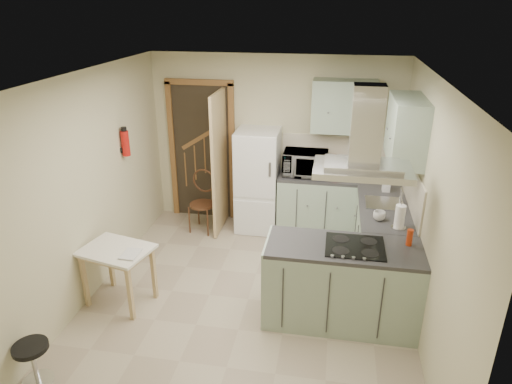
% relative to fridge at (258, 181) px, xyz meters
% --- Properties ---
extents(floor, '(4.20, 4.20, 0.00)m').
position_rel_fridge_xyz_m(floor, '(0.20, -1.80, -0.75)').
color(floor, tan).
rests_on(floor, ground).
extents(ceiling, '(4.20, 4.20, 0.00)m').
position_rel_fridge_xyz_m(ceiling, '(0.20, -1.80, 1.75)').
color(ceiling, silver).
rests_on(ceiling, back_wall).
extents(back_wall, '(3.60, 0.00, 3.60)m').
position_rel_fridge_xyz_m(back_wall, '(0.20, 0.30, 0.50)').
color(back_wall, '#C0BA94').
rests_on(back_wall, floor).
extents(left_wall, '(0.00, 4.20, 4.20)m').
position_rel_fridge_xyz_m(left_wall, '(-1.60, -1.80, 0.50)').
color(left_wall, '#C0BA94').
rests_on(left_wall, floor).
extents(right_wall, '(0.00, 4.20, 4.20)m').
position_rel_fridge_xyz_m(right_wall, '(2.00, -1.80, 0.50)').
color(right_wall, '#C0BA94').
rests_on(right_wall, floor).
extents(doorway, '(1.10, 0.12, 2.10)m').
position_rel_fridge_xyz_m(doorway, '(-0.90, 0.27, 0.30)').
color(doorway, brown).
rests_on(doorway, floor).
extents(fridge, '(0.60, 0.60, 1.50)m').
position_rel_fridge_xyz_m(fridge, '(0.00, 0.00, 0.00)').
color(fridge, white).
rests_on(fridge, floor).
extents(counter_back, '(1.08, 0.60, 0.90)m').
position_rel_fridge_xyz_m(counter_back, '(0.86, 0.00, -0.30)').
color(counter_back, '#9EB2A0').
rests_on(counter_back, floor).
extents(counter_right, '(0.60, 1.95, 0.90)m').
position_rel_fridge_xyz_m(counter_right, '(1.70, -0.68, -0.30)').
color(counter_right, '#9EB2A0').
rests_on(counter_right, floor).
extents(splashback, '(1.68, 0.02, 0.50)m').
position_rel_fridge_xyz_m(splashback, '(1.16, 0.29, 0.40)').
color(splashback, beige).
rests_on(splashback, counter_back).
extents(wall_cabinet_back, '(0.85, 0.35, 0.70)m').
position_rel_fridge_xyz_m(wall_cabinet_back, '(1.15, 0.12, 1.10)').
color(wall_cabinet_back, '#9EB2A0').
rests_on(wall_cabinet_back, back_wall).
extents(wall_cabinet_right, '(0.35, 0.90, 0.70)m').
position_rel_fridge_xyz_m(wall_cabinet_right, '(1.82, -0.95, 1.10)').
color(wall_cabinet_right, '#9EB2A0').
rests_on(wall_cabinet_right, right_wall).
extents(peninsula, '(1.55, 0.65, 0.90)m').
position_rel_fridge_xyz_m(peninsula, '(1.22, -1.98, -0.30)').
color(peninsula, '#9EB2A0').
rests_on(peninsula, floor).
extents(hob, '(0.58, 0.50, 0.01)m').
position_rel_fridge_xyz_m(hob, '(1.32, -1.98, 0.16)').
color(hob, black).
rests_on(hob, peninsula).
extents(extractor_hood, '(0.90, 0.55, 0.10)m').
position_rel_fridge_xyz_m(extractor_hood, '(1.32, -1.98, 0.97)').
color(extractor_hood, silver).
rests_on(extractor_hood, ceiling).
extents(sink, '(0.45, 0.40, 0.01)m').
position_rel_fridge_xyz_m(sink, '(1.70, -0.85, 0.16)').
color(sink, silver).
rests_on(sink, counter_right).
extents(fire_extinguisher, '(0.10, 0.10, 0.32)m').
position_rel_fridge_xyz_m(fire_extinguisher, '(-1.54, -0.90, 0.75)').
color(fire_extinguisher, '#B2140F').
rests_on(fire_extinguisher, left_wall).
extents(drop_leaf_table, '(0.83, 0.70, 0.68)m').
position_rel_fridge_xyz_m(drop_leaf_table, '(-1.20, -2.08, -0.41)').
color(drop_leaf_table, tan).
rests_on(drop_leaf_table, floor).
extents(bentwood_chair, '(0.43, 0.43, 0.83)m').
position_rel_fridge_xyz_m(bentwood_chair, '(-0.78, -0.24, -0.34)').
color(bentwood_chair, '#52321B').
rests_on(bentwood_chair, floor).
extents(stool, '(0.35, 0.35, 0.41)m').
position_rel_fridge_xyz_m(stool, '(-1.43, -3.33, -0.55)').
color(stool, black).
rests_on(stool, floor).
extents(microwave, '(0.61, 0.41, 0.34)m').
position_rel_fridge_xyz_m(microwave, '(0.68, -0.03, 0.32)').
color(microwave, black).
rests_on(microwave, counter_back).
extents(kettle, '(0.22, 0.22, 0.25)m').
position_rel_fridge_xyz_m(kettle, '(1.29, 0.10, 0.28)').
color(kettle, white).
rests_on(kettle, counter_back).
extents(cereal_box, '(0.11, 0.19, 0.26)m').
position_rel_fridge_xyz_m(cereal_box, '(1.08, 0.08, 0.28)').
color(cereal_box, '#CC4618').
rests_on(cereal_box, counter_back).
extents(soap_bottle, '(0.10, 0.10, 0.21)m').
position_rel_fridge_xyz_m(soap_bottle, '(1.75, -0.45, 0.26)').
color(soap_bottle, silver).
rests_on(soap_bottle, counter_right).
extents(paper_towel, '(0.12, 0.12, 0.27)m').
position_rel_fridge_xyz_m(paper_towel, '(1.80, -1.48, 0.29)').
color(paper_towel, white).
rests_on(paper_towel, counter_right).
extents(cup, '(0.17, 0.17, 0.10)m').
position_rel_fridge_xyz_m(cup, '(1.60, -1.32, 0.20)').
color(cup, white).
rests_on(cup, counter_right).
extents(red_bottle, '(0.07, 0.07, 0.17)m').
position_rel_fridge_xyz_m(red_bottle, '(1.86, -1.85, 0.24)').
color(red_bottle, red).
rests_on(red_bottle, peninsula).
extents(book, '(0.18, 0.24, 0.11)m').
position_rel_fridge_xyz_m(book, '(-1.08, -2.17, -0.01)').
color(book, '#9C4A34').
rests_on(book, drop_leaf_table).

